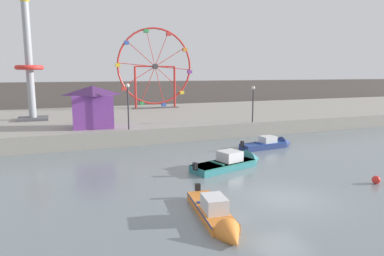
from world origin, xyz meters
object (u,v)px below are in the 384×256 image
at_px(motorboat_orange_hull, 217,216).
at_px(promenade_lamp_near, 128,99).
at_px(motorboat_teal_painted, 235,162).
at_px(ferris_wheel_red_frame, 155,68).
at_px(carnival_booth_purple_stall, 93,106).
at_px(drop_tower_steel_tower, 30,69).
at_px(promenade_lamp_far, 253,98).
at_px(motorboat_navy_blue, 271,144).
at_px(mooring_buoy_orange, 376,180).

height_order(motorboat_orange_hull, promenade_lamp_near, promenade_lamp_near).
distance_m(motorboat_orange_hull, promenade_lamp_near, 16.65).
distance_m(motorboat_teal_painted, ferris_wheel_red_frame, 25.94).
height_order(motorboat_teal_painted, carnival_booth_purple_stall, carnival_booth_purple_stall).
relative_size(drop_tower_steel_tower, carnival_booth_purple_stall, 3.14).
height_order(carnival_booth_purple_stall, promenade_lamp_near, promenade_lamp_near).
bearing_deg(ferris_wheel_red_frame, drop_tower_steel_tower, -155.82).
height_order(ferris_wheel_red_frame, promenade_lamp_far, ferris_wheel_red_frame).
xyz_separation_m(motorboat_navy_blue, mooring_buoy_orange, (-0.03, -9.80, -0.08)).
bearing_deg(promenade_lamp_far, motorboat_navy_blue, -105.50).
height_order(motorboat_teal_painted, motorboat_orange_hull, motorboat_teal_painted).
bearing_deg(motorboat_orange_hull, promenade_lamp_far, 152.07).
distance_m(ferris_wheel_red_frame, promenade_lamp_near, 17.59).
relative_size(motorboat_teal_painted, carnival_booth_purple_stall, 1.47).
bearing_deg(ferris_wheel_red_frame, motorboat_orange_hull, -101.70).
xyz_separation_m(promenade_lamp_near, mooring_buoy_orange, (10.33, -15.01, -3.56)).
relative_size(motorboat_navy_blue, carnival_booth_purple_stall, 1.32).
height_order(motorboat_teal_painted, mooring_buoy_orange, motorboat_teal_painted).
relative_size(motorboat_orange_hull, promenade_lamp_far, 1.57).
bearing_deg(drop_tower_steel_tower, promenade_lamp_near, -51.11).
height_order(motorboat_navy_blue, ferris_wheel_red_frame, ferris_wheel_red_frame).
relative_size(motorboat_orange_hull, drop_tower_steel_tower, 0.44).
bearing_deg(motorboat_orange_hull, promenade_lamp_near, -171.72).
relative_size(motorboat_teal_painted, ferris_wheel_red_frame, 0.54).
relative_size(motorboat_navy_blue, motorboat_orange_hull, 0.95).
bearing_deg(carnival_booth_purple_stall, motorboat_orange_hull, -76.74).
height_order(drop_tower_steel_tower, carnival_booth_purple_stall, drop_tower_steel_tower).
bearing_deg(motorboat_teal_painted, motorboat_orange_hull, -139.04).
height_order(carnival_booth_purple_stall, promenade_lamp_far, carnival_booth_purple_stall).
distance_m(drop_tower_steel_tower, mooring_buoy_orange, 30.96).
xyz_separation_m(ferris_wheel_red_frame, promenade_lamp_near, (-6.85, -15.97, -2.75)).
relative_size(motorboat_teal_painted, motorboat_navy_blue, 1.11).
distance_m(drop_tower_steel_tower, carnival_booth_purple_stall, 9.41).
xyz_separation_m(motorboat_orange_hull, ferris_wheel_red_frame, (6.68, 32.24, 6.25)).
xyz_separation_m(motorboat_navy_blue, carnival_booth_purple_stall, (-12.92, 7.39, 2.85)).
bearing_deg(motorboat_orange_hull, motorboat_teal_painted, 154.02).
height_order(carnival_booth_purple_stall, mooring_buoy_orange, carnival_booth_purple_stall).
distance_m(motorboat_navy_blue, mooring_buoy_orange, 9.80).
bearing_deg(promenade_lamp_near, mooring_buoy_orange, -55.48).
bearing_deg(motorboat_orange_hull, drop_tower_steel_tower, -155.45).
bearing_deg(promenade_lamp_far, carnival_booth_purple_stall, 171.12).
relative_size(carnival_booth_purple_stall, promenade_lamp_near, 1.01).
bearing_deg(ferris_wheel_red_frame, carnival_booth_purple_stall, -124.32).
bearing_deg(ferris_wheel_red_frame, mooring_buoy_orange, -83.60).
height_order(motorboat_teal_painted, drop_tower_steel_tower, drop_tower_steel_tower).
distance_m(motorboat_teal_painted, drop_tower_steel_tower, 23.22).
bearing_deg(carnival_booth_purple_stall, motorboat_navy_blue, -24.94).
xyz_separation_m(motorboat_teal_painted, motorboat_orange_hull, (-4.75, -7.13, -0.04)).
distance_m(motorboat_orange_hull, promenade_lamp_far, 20.21).
xyz_separation_m(motorboat_teal_painted, drop_tower_steel_tower, (-12.56, 18.61, 5.94)).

